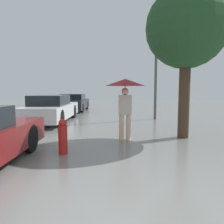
% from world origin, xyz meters
% --- Properties ---
extents(pedestrian, '(1.14, 1.14, 1.77)m').
position_xyz_m(pedestrian, '(-0.11, 4.21, 1.47)').
color(pedestrian, beige).
rests_on(pedestrian, ground_plane).
extents(parked_car_middle, '(1.67, 4.59, 1.22)m').
position_xyz_m(parked_car_middle, '(-3.29, 7.85, 0.58)').
color(parked_car_middle, silver).
rests_on(parked_car_middle, ground_plane).
extents(parked_car_farthest, '(1.69, 4.24, 1.18)m').
position_xyz_m(parked_car_farthest, '(-3.23, 13.19, 0.56)').
color(parked_car_farthest, black).
rests_on(parked_car_farthest, ground_plane).
extents(tree, '(2.38, 2.38, 4.45)m').
position_xyz_m(tree, '(1.69, 4.51, 3.22)').
color(tree, '#473323').
rests_on(tree, ground_plane).
extents(street_lamp, '(0.30, 0.30, 4.62)m').
position_xyz_m(street_lamp, '(1.63, 8.73, 2.79)').
color(street_lamp, '#515456').
rests_on(street_lamp, ground_plane).
extents(fire_hydrant, '(0.20, 0.20, 0.80)m').
position_xyz_m(fire_hydrant, '(-1.58, 2.76, 0.40)').
color(fire_hydrant, '#B21E19').
rests_on(fire_hydrant, ground_plane).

